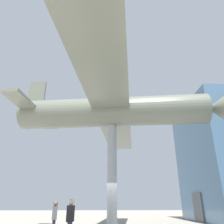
# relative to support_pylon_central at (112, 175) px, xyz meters

# --- Properties ---
(support_pylon_central) EXTENTS (0.55, 0.55, 5.89)m
(support_pylon_central) POSITION_rel_support_pylon_central_xyz_m (0.00, 0.00, 0.00)
(support_pylon_central) COLOR #999EA3
(support_pylon_central) RESTS_ON ground_plane
(suspended_airplane) EXTENTS (19.96, 13.26, 3.36)m
(suspended_airplane) POSITION_rel_support_pylon_central_xyz_m (0.02, 0.19, 3.88)
(suspended_airplane) COLOR slate
(suspended_airplane) RESTS_ON support_pylon_central
(visitor_person) EXTENTS (0.43, 0.29, 1.65)m
(visitor_person) POSITION_rel_support_pylon_central_xyz_m (2.89, -1.79, -2.00)
(visitor_person) COLOR #2D3D56
(visitor_person) RESTS_ON ground_plane
(visitor_second) EXTENTS (0.43, 0.28, 1.59)m
(visitor_second) POSITION_rel_support_pylon_central_xyz_m (1.20, -2.77, -2.04)
(visitor_second) COLOR #232328
(visitor_second) RESTS_ON ground_plane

